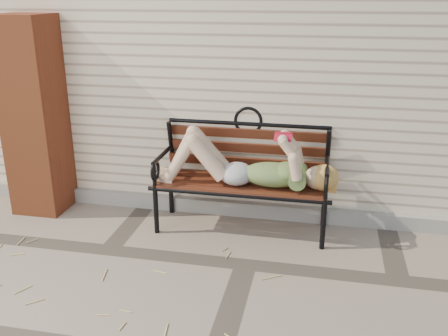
# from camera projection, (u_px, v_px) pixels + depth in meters

# --- Properties ---
(ground) EXTENTS (80.00, 80.00, 0.00)m
(ground) POSITION_uv_depth(u_px,v_px,m) (246.00, 265.00, 4.26)
(ground) COLOR gray
(ground) RESTS_ON ground
(house_wall) EXTENTS (8.00, 4.00, 3.00)m
(house_wall) POSITION_uv_depth(u_px,v_px,m) (284.00, 47.00, 6.51)
(house_wall) COLOR beige
(house_wall) RESTS_ON ground
(foundation_strip) EXTENTS (8.00, 0.10, 0.15)m
(foundation_strip) POSITION_uv_depth(u_px,v_px,m) (261.00, 210.00, 5.13)
(foundation_strip) COLOR gray
(foundation_strip) RESTS_ON ground
(brick_pillar) EXTENTS (0.50, 0.50, 2.00)m
(brick_pillar) POSITION_uv_depth(u_px,v_px,m) (35.00, 117.00, 5.05)
(brick_pillar) COLOR #9E4823
(brick_pillar) RESTS_ON ground
(garden_bench) EXTENTS (1.78, 0.71, 1.15)m
(garden_bench) POSITION_uv_depth(u_px,v_px,m) (244.00, 163.00, 4.77)
(garden_bench) COLOR black
(garden_bench) RESTS_ON ground
(reading_woman) EXTENTS (1.68, 0.38, 0.53)m
(reading_woman) POSITION_uv_depth(u_px,v_px,m) (243.00, 164.00, 4.63)
(reading_woman) COLOR #0A424B
(reading_woman) RESTS_ON ground
(straw_scatter) EXTENTS (2.99, 1.63, 0.01)m
(straw_scatter) POSITION_uv_depth(u_px,v_px,m) (108.00, 287.00, 3.92)
(straw_scatter) COLOR #E6C270
(straw_scatter) RESTS_ON ground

